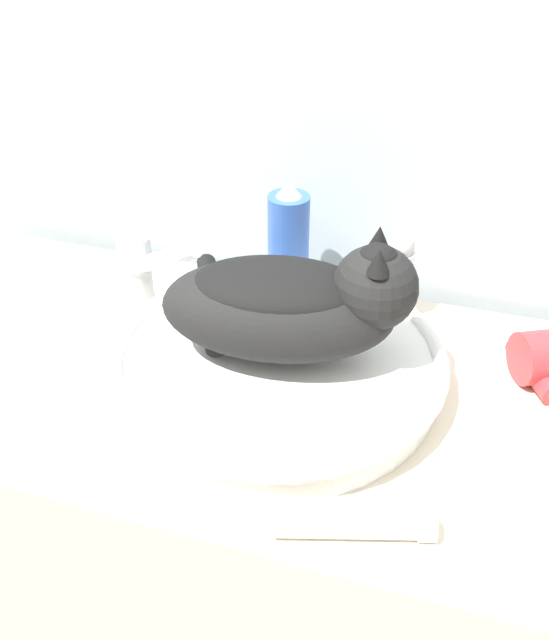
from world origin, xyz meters
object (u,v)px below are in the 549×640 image
faucet (144,269)px  cat (291,301)px  deodorant_stick (397,277)px  cream_tube (357,526)px  spray_bottle_trigger (289,248)px

faucet → cat: bearing=2.1°
deodorant_stick → cream_tube: size_ratio=0.85×
spray_bottle_trigger → deodorant_stick: bearing=-0.0°
faucet → cream_tube: (0.38, -0.30, -0.06)m
cat → spray_bottle_trigger: size_ratio=1.72×
deodorant_stick → cream_tube: bearing=-85.9°
cat → spray_bottle_trigger: 0.20m
spray_bottle_trigger → cream_tube: (0.19, -0.40, -0.08)m
faucet → spray_bottle_trigger: bearing=48.8°
cat → cream_tube: (0.13, -0.21, -0.11)m
cream_tube → deodorant_stick: bearing=94.1°
cat → cream_tube: cat is taller
cat → faucet: bearing=150.2°
cat → cream_tube: 0.28m
faucet → spray_bottle_trigger: spray_bottle_trigger is taller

